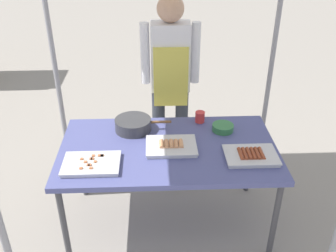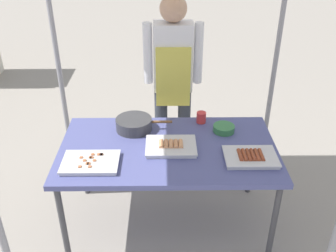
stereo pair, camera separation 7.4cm
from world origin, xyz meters
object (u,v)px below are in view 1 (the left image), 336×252
Objects in this scene: condiment_bowl at (223,128)px; tray_grilled_sausages at (251,155)px; stall_table at (168,153)px; tray_pork_links at (171,146)px; tray_meat_skewers at (91,164)px; cooking_wok at (133,124)px; drink_cup_near_edge at (200,117)px; vendor_woman at (170,73)px.

tray_grilled_sausages is at bearing -70.58° from condiment_bowl.
stall_table is 4.32× the size of tray_pork_links.
stall_table is at bearing -153.50° from condiment_bowl.
tray_pork_links is 0.48m from condiment_bowl.
cooking_wok is at bearing 60.40° from tray_meat_skewers.
drink_cup_near_edge is 0.55m from vendor_woman.
tray_grilled_sausages is at bearing -26.72° from cooking_wok.
tray_grilled_sausages is 4.11× the size of drink_cup_near_edge.
tray_grilled_sausages is (0.58, -0.16, 0.07)m from stall_table.
drink_cup_near_edge is (-0.30, 0.53, 0.03)m from tray_grilled_sausages.
cooking_wok reaches higher than tray_grilled_sausages.
tray_pork_links is 0.22× the size of vendor_woman.
cooking_wok reaches higher than stall_table.
tray_pork_links is at bearing -150.44° from condiment_bowl.
cooking_wok reaches higher than condiment_bowl.
drink_cup_near_edge is (-0.17, 0.15, 0.02)m from condiment_bowl.
tray_pork_links is 0.46m from drink_cup_near_edge.
condiment_bowl is (0.98, 0.43, 0.01)m from tray_meat_skewers.
stall_table is 4.11× the size of tray_meat_skewers.
vendor_woman reaches higher than tray_grilled_sausages.
drink_cup_near_edge reaches higher than tray_pork_links.
vendor_woman is at bearing 117.95° from tray_grilled_sausages.
tray_pork_links is 0.87m from vendor_woman.
tray_grilled_sausages is 1.11m from tray_meat_skewers.
tray_meat_skewers is 1.05× the size of tray_pork_links.
cooking_wok reaches higher than tray_pork_links.
tray_pork_links and condiment_bowl have the same top height.
cooking_wok is 2.66× the size of condiment_bowl.
tray_pork_links is 4.12× the size of drink_cup_near_edge.
tray_grilled_sausages is 0.83× the size of cooking_wok.
vendor_woman is (-0.22, 0.46, 0.21)m from drink_cup_near_edge.
tray_meat_skewers is 2.32× the size of condiment_bowl.
condiment_bowl is (0.44, 0.22, 0.08)m from stall_table.
vendor_woman is (-0.52, 0.99, 0.23)m from tray_grilled_sausages.
drink_cup_near_edge is (0.25, 0.39, 0.03)m from tray_pork_links.
drink_cup_near_edge is at bearing 138.30° from condiment_bowl.
tray_meat_skewers is 1.07m from condiment_bowl.
tray_pork_links is at bearing -41.08° from stall_table.
cooking_wok reaches higher than drink_cup_near_edge.
cooking_wok is at bearing 153.28° from tray_grilled_sausages.
condiment_bowl is (0.71, -0.04, -0.03)m from cooking_wok.
stall_table is 0.39m from cooking_wok.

